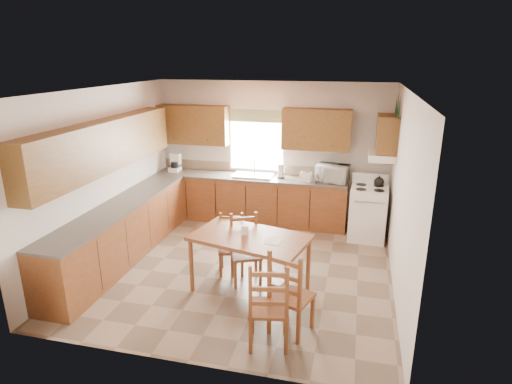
% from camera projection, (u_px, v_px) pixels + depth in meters
% --- Properties ---
extents(floor, '(4.50, 4.50, 0.00)m').
position_uv_depth(floor, '(242.00, 267.00, 6.67)').
color(floor, '#826F5B').
rests_on(floor, ground).
extents(ceiling, '(4.50, 4.50, 0.00)m').
position_uv_depth(ceiling, '(240.00, 90.00, 5.84)').
color(ceiling, brown).
rests_on(ceiling, floor).
extents(wall_left, '(4.50, 4.50, 0.00)m').
position_uv_depth(wall_left, '(104.00, 175.00, 6.76)').
color(wall_left, silver).
rests_on(wall_left, floor).
extents(wall_right, '(4.50, 4.50, 0.00)m').
position_uv_depth(wall_right, '(402.00, 196.00, 5.75)').
color(wall_right, silver).
rests_on(wall_right, floor).
extents(wall_back, '(4.50, 4.50, 0.00)m').
position_uv_depth(wall_back, '(272.00, 152.00, 8.34)').
color(wall_back, silver).
rests_on(wall_back, floor).
extents(wall_front, '(4.50, 4.50, 0.00)m').
position_uv_depth(wall_front, '(180.00, 249.00, 4.17)').
color(wall_front, silver).
rests_on(wall_front, floor).
extents(lower_cab_back, '(3.75, 0.60, 0.88)m').
position_uv_depth(lower_cab_back, '(250.00, 200.00, 8.42)').
color(lower_cab_back, brown).
rests_on(lower_cab_back, floor).
extents(lower_cab_left, '(0.60, 3.60, 0.88)m').
position_uv_depth(lower_cab_left, '(122.00, 233.00, 6.83)').
color(lower_cab_left, brown).
rests_on(lower_cab_left, floor).
extents(counter_back, '(3.75, 0.63, 0.04)m').
position_uv_depth(counter_back, '(250.00, 177.00, 8.28)').
color(counter_back, '#534C44').
rests_on(counter_back, lower_cab_back).
extents(counter_left, '(0.63, 3.60, 0.04)m').
position_uv_depth(counter_left, '(119.00, 206.00, 6.69)').
color(counter_left, '#534C44').
rests_on(counter_left, lower_cab_left).
extents(backsplash, '(3.75, 0.01, 0.18)m').
position_uv_depth(backsplash, '(253.00, 168.00, 8.51)').
color(backsplash, '#87735B').
rests_on(backsplash, counter_back).
extents(upper_cab_back_left, '(1.41, 0.33, 0.75)m').
position_uv_depth(upper_cab_back_left, '(193.00, 125.00, 8.38)').
color(upper_cab_back_left, brown).
rests_on(upper_cab_back_left, wall_back).
extents(upper_cab_back_right, '(1.25, 0.33, 0.75)m').
position_uv_depth(upper_cab_back_right, '(316.00, 129.00, 7.84)').
color(upper_cab_back_right, brown).
rests_on(upper_cab_back_right, wall_back).
extents(upper_cab_left, '(0.33, 3.60, 0.75)m').
position_uv_depth(upper_cab_left, '(105.00, 146.00, 6.43)').
color(upper_cab_left, brown).
rests_on(upper_cab_left, wall_left).
extents(upper_cab_stove, '(0.33, 0.62, 0.62)m').
position_uv_depth(upper_cab_stove, '(387.00, 134.00, 7.15)').
color(upper_cab_stove, brown).
rests_on(upper_cab_stove, wall_right).
extents(range_hood, '(0.44, 0.62, 0.12)m').
position_uv_depth(range_hood, '(382.00, 156.00, 7.28)').
color(range_hood, white).
rests_on(range_hood, wall_right).
extents(window_frame, '(1.13, 0.02, 1.18)m').
position_uv_depth(window_frame, '(257.00, 142.00, 8.31)').
color(window_frame, white).
rests_on(window_frame, wall_back).
extents(window_pane, '(1.05, 0.01, 1.10)m').
position_uv_depth(window_pane, '(257.00, 142.00, 8.31)').
color(window_pane, white).
rests_on(window_pane, wall_back).
extents(window_valance, '(1.19, 0.01, 0.24)m').
position_uv_depth(window_valance, '(256.00, 116.00, 8.13)').
color(window_valance, '#3C5C31').
rests_on(window_valance, wall_back).
extents(sink_basin, '(0.75, 0.45, 0.04)m').
position_uv_depth(sink_basin, '(253.00, 175.00, 8.25)').
color(sink_basin, silver).
rests_on(sink_basin, counter_back).
extents(pine_decal_a, '(0.22, 0.22, 0.36)m').
position_uv_depth(pine_decal_a, '(399.00, 107.00, 6.68)').
color(pine_decal_a, '#183C21').
rests_on(pine_decal_a, wall_right).
extents(pine_decal_b, '(0.22, 0.22, 0.36)m').
position_uv_depth(pine_decal_b, '(398.00, 102.00, 6.96)').
color(pine_decal_b, '#183C21').
rests_on(pine_decal_b, wall_right).
extents(pine_decal_c, '(0.22, 0.22, 0.36)m').
position_uv_depth(pine_decal_c, '(397.00, 103.00, 7.27)').
color(pine_decal_c, '#183C21').
rests_on(pine_decal_c, wall_right).
extents(stove, '(0.66, 0.68, 0.93)m').
position_uv_depth(stove, '(368.00, 214.00, 7.59)').
color(stove, white).
rests_on(stove, floor).
extents(coffeemaker, '(0.25, 0.28, 0.37)m').
position_uv_depth(coffeemaker, '(175.00, 162.00, 8.58)').
color(coffeemaker, white).
rests_on(coffeemaker, counter_back).
extents(paper_towel, '(0.15, 0.15, 0.27)m').
position_uv_depth(paper_towel, '(281.00, 171.00, 8.13)').
color(paper_towel, white).
rests_on(paper_towel, counter_back).
extents(toaster, '(0.23, 0.17, 0.17)m').
position_uv_depth(toaster, '(306.00, 177.00, 7.91)').
color(toaster, white).
rests_on(toaster, counter_back).
extents(microwave, '(0.59, 0.47, 0.32)m').
position_uv_depth(microwave, '(332.00, 173.00, 7.87)').
color(microwave, white).
rests_on(microwave, counter_back).
extents(dining_table, '(1.71, 1.22, 0.83)m').
position_uv_depth(dining_table, '(250.00, 264.00, 5.89)').
color(dining_table, brown).
rests_on(dining_table, floor).
extents(chair_near_left, '(0.52, 0.50, 1.07)m').
position_uv_depth(chair_near_left, '(269.00, 303.00, 4.74)').
color(chair_near_left, brown).
rests_on(chair_near_left, floor).
extents(chair_near_right, '(0.56, 0.55, 1.07)m').
position_uv_depth(chair_near_right, '(292.00, 291.00, 4.97)').
color(chair_near_right, brown).
rests_on(chair_near_right, floor).
extents(chair_far_left, '(0.46, 0.44, 0.90)m').
position_uv_depth(chair_far_left, '(231.00, 245.00, 6.38)').
color(chair_far_left, brown).
rests_on(chair_far_left, floor).
extents(chair_far_right, '(0.55, 0.54, 0.99)m').
position_uv_depth(chair_far_right, '(246.00, 250.00, 6.10)').
color(chair_far_right, brown).
rests_on(chair_far_right, floor).
extents(table_paper, '(0.22, 0.28, 0.00)m').
position_uv_depth(table_paper, '(274.00, 241.00, 5.60)').
color(table_paper, white).
rests_on(table_paper, dining_table).
extents(table_card, '(0.10, 0.04, 0.13)m').
position_uv_depth(table_card, '(245.00, 231.00, 5.77)').
color(table_card, white).
rests_on(table_card, dining_table).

